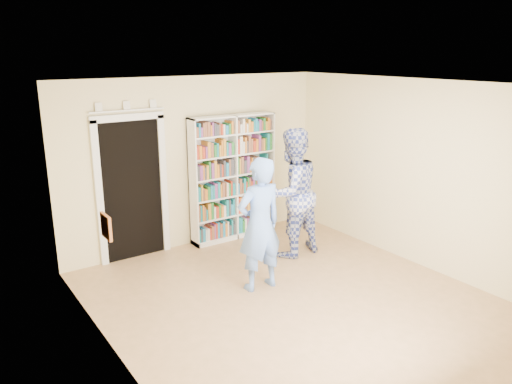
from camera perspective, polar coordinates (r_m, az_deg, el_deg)
floor at (r=6.53m, az=4.21°, el=-12.24°), size 5.00×5.00×0.00m
ceiling at (r=5.77m, az=4.77°, el=12.13°), size 5.00×5.00×0.00m
wall_back at (r=8.04m, az=-6.82°, el=3.42°), size 4.50×0.00×4.50m
wall_left at (r=4.98m, az=-16.19°, el=-5.05°), size 0.00×5.00×5.00m
wall_right at (r=7.59m, az=17.81°, el=2.01°), size 0.00×5.00×5.00m
bookshelf at (r=8.26m, az=-2.66°, el=1.71°), size 1.51×0.28×2.08m
doorway at (r=7.62m, az=-14.01°, el=1.04°), size 1.10×0.08×2.43m
wall_art at (r=5.14m, az=-16.75°, el=-3.80°), size 0.03×0.25×0.25m
man_blue at (r=6.48m, az=0.40°, el=-3.75°), size 0.66×0.44×1.79m
man_plaid at (r=7.58m, az=4.08°, el=-0.10°), size 1.00×0.80×1.98m
paper_sheet at (r=7.51m, az=5.73°, el=-0.66°), size 0.19×0.07×0.28m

